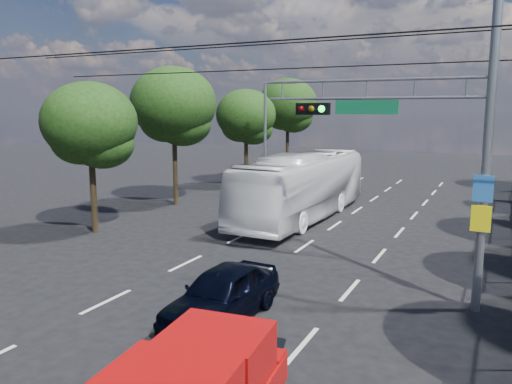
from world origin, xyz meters
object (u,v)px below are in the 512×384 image
Objects in this scene: signal_mast at (440,117)px; white_van at (300,197)px; white_bus at (302,186)px; navy_hatchback at (222,294)px.

signal_mast is 14.64m from white_van.
white_bus is at bearing 129.31° from signal_mast.
navy_hatchback is 1.11× the size of white_van.
signal_mast is at bearing -56.43° from white_van.
navy_hatchback reaches higher than white_van.
signal_mast is 2.56× the size of white_van.
signal_mast reaches higher than navy_hatchback.
white_bus is (-2.58, 12.44, 0.93)m from navy_hatchback.
signal_mast is 12.05m from white_bus.
white_bus is at bearing -69.08° from white_van.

